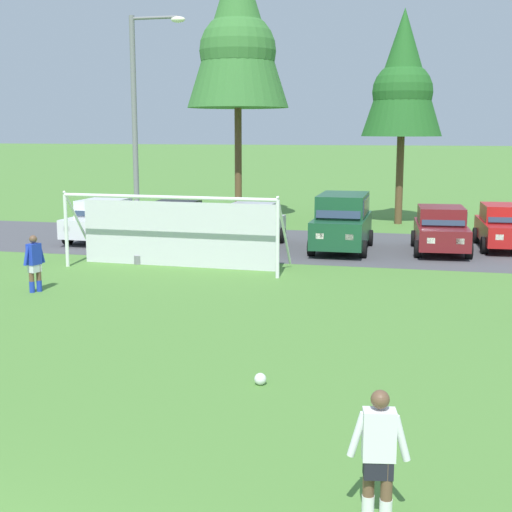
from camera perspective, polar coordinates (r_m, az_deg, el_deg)
ground_plane at (r=21.19m, az=-1.18°, el=-2.54°), size 400.00×400.00×0.00m
parking_lot_strip at (r=29.17m, az=2.95°, el=0.90°), size 52.00×8.40×0.01m
soccer_ball at (r=13.30m, az=0.35°, el=-9.68°), size 0.22×0.22×0.22m
soccer_goal at (r=24.23m, az=-6.29°, el=2.09°), size 7.48×2.17×2.57m
player_midfield_center at (r=8.83m, az=9.63°, el=-15.38°), size 0.75×0.30×1.64m
player_defender_far at (r=21.46m, az=-17.08°, el=-0.58°), size 0.35×0.71×1.64m
parked_car_slot_far_left at (r=30.77m, az=-11.98°, el=2.81°), size 2.14×4.25×1.72m
parked_car_slot_left at (r=29.50m, az=-6.41°, el=2.67°), size 2.14×4.26×1.72m
parked_car_slot_center_left at (r=28.46m, az=-0.35°, el=2.47°), size 2.17×4.27×1.72m
parked_car_slot_center at (r=27.81m, az=6.83°, el=2.71°), size 2.15×4.61×2.16m
parked_car_slot_center_right at (r=28.09m, az=14.38°, el=2.05°), size 2.25×4.31×1.72m
parked_car_slot_right at (r=29.63m, az=19.04°, el=2.22°), size 2.23×4.30×1.72m
tree_left_edge at (r=37.43m, az=-1.46°, el=17.28°), size 5.10×5.10×13.60m
tree_mid_left at (r=36.15m, az=11.52°, el=13.65°), size 3.84×3.84×10.24m
street_lamp at (r=24.83m, az=-9.17°, el=9.10°), size 2.00×0.32×8.25m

